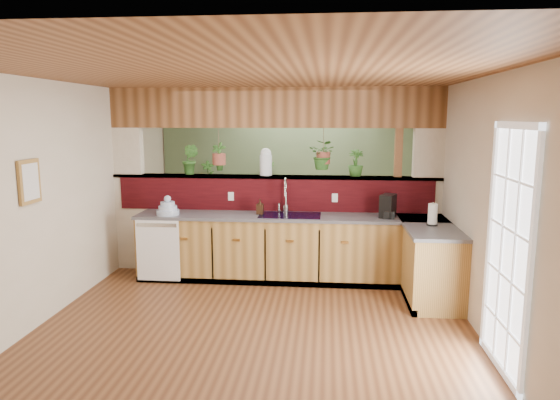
# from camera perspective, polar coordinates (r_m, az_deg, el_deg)

# --- Properties ---
(ground) EXTENTS (4.60, 7.00, 0.01)m
(ground) POSITION_cam_1_polar(r_m,az_deg,el_deg) (6.02, -2.01, -11.95)
(ground) COLOR brown
(ground) RESTS_ON ground
(ceiling) EXTENTS (4.60, 7.00, 0.01)m
(ceiling) POSITION_cam_1_polar(r_m,az_deg,el_deg) (5.62, -2.17, 13.56)
(ceiling) COLOR brown
(ceiling) RESTS_ON ground
(wall_back) EXTENTS (4.60, 0.02, 2.60)m
(wall_back) POSITION_cam_1_polar(r_m,az_deg,el_deg) (9.13, 0.74, 3.82)
(wall_back) COLOR beige
(wall_back) RESTS_ON ground
(wall_front) EXTENTS (4.60, 0.02, 2.60)m
(wall_front) POSITION_cam_1_polar(r_m,az_deg,el_deg) (2.36, -13.38, -13.13)
(wall_front) COLOR beige
(wall_front) RESTS_ON ground
(wall_left) EXTENTS (0.02, 7.00, 2.60)m
(wall_left) POSITION_cam_1_polar(r_m,az_deg,el_deg) (6.39, -22.99, 0.63)
(wall_left) COLOR beige
(wall_left) RESTS_ON ground
(wall_right) EXTENTS (0.02, 7.00, 2.60)m
(wall_right) POSITION_cam_1_polar(r_m,az_deg,el_deg) (5.85, 20.87, 0.01)
(wall_right) COLOR beige
(wall_right) RESTS_ON ground
(pass_through_partition) EXTENTS (4.60, 0.21, 2.60)m
(pass_through_partition) POSITION_cam_1_polar(r_m,az_deg,el_deg) (7.02, -0.43, 1.21)
(pass_through_partition) COLOR beige
(pass_through_partition) RESTS_ON ground
(pass_through_ledge) EXTENTS (4.60, 0.21, 0.04)m
(pass_through_ledge) POSITION_cam_1_polar(r_m,az_deg,el_deg) (7.00, -0.67, 2.67)
(pass_through_ledge) COLOR brown
(pass_through_ledge) RESTS_ON ground
(header_beam) EXTENTS (4.60, 0.15, 0.55)m
(header_beam) POSITION_cam_1_polar(r_m,az_deg,el_deg) (6.95, -0.68, 10.51)
(header_beam) COLOR brown
(header_beam) RESTS_ON ground
(sage_backwall) EXTENTS (4.55, 0.02, 2.55)m
(sage_backwall) POSITION_cam_1_polar(r_m,az_deg,el_deg) (9.11, 0.73, 3.80)
(sage_backwall) COLOR #5A724E
(sage_backwall) RESTS_ON ground
(countertop) EXTENTS (4.14, 1.52, 0.90)m
(countertop) POSITION_cam_1_polar(r_m,az_deg,el_deg) (6.66, 6.12, -5.81)
(countertop) COLOR olive
(countertop) RESTS_ON ground
(dishwasher) EXTENTS (0.58, 0.03, 0.82)m
(dishwasher) POSITION_cam_1_polar(r_m,az_deg,el_deg) (6.83, -13.78, -5.59)
(dishwasher) COLOR white
(dishwasher) RESTS_ON ground
(navy_sink) EXTENTS (0.82, 0.50, 0.18)m
(navy_sink) POSITION_cam_1_polar(r_m,az_deg,el_deg) (6.70, 1.13, -2.41)
(navy_sink) COLOR black
(navy_sink) RESTS_ON countertop
(french_door) EXTENTS (0.06, 1.02, 2.16)m
(french_door) POSITION_cam_1_polar(r_m,az_deg,el_deg) (4.67, 24.55, -5.62)
(french_door) COLOR white
(french_door) RESTS_ON ground
(framed_print) EXTENTS (0.04, 0.35, 0.45)m
(framed_print) POSITION_cam_1_polar(r_m,az_deg,el_deg) (5.66, -26.71, 1.88)
(framed_print) COLOR olive
(framed_print) RESTS_ON wall_left
(faucet) EXTENTS (0.22, 0.22, 0.49)m
(faucet) POSITION_cam_1_polar(r_m,az_deg,el_deg) (6.79, 0.61, 0.72)
(faucet) COLOR #B7B7B2
(faucet) RESTS_ON countertop
(dish_stack) EXTENTS (0.30, 0.30, 0.26)m
(dish_stack) POSITION_cam_1_polar(r_m,az_deg,el_deg) (6.85, -12.70, -0.99)
(dish_stack) COLOR #A7B9D8
(dish_stack) RESTS_ON countertop
(soap_dispenser) EXTENTS (0.09, 0.09, 0.20)m
(soap_dispenser) POSITION_cam_1_polar(r_m,az_deg,el_deg) (6.74, -2.30, -0.76)
(soap_dispenser) COLOR #352113
(soap_dispenser) RESTS_ON countertop
(coffee_maker) EXTENTS (0.16, 0.27, 0.30)m
(coffee_maker) POSITION_cam_1_polar(r_m,az_deg,el_deg) (6.65, 12.23, -0.79)
(coffee_maker) COLOR black
(coffee_maker) RESTS_ON countertop
(paper_towel) EXTENTS (0.13, 0.13, 0.28)m
(paper_towel) POSITION_cam_1_polar(r_m,az_deg,el_deg) (6.31, 17.04, -1.64)
(paper_towel) COLOR black
(paper_towel) RESTS_ON countertop
(glass_jar) EXTENTS (0.17, 0.17, 0.38)m
(glass_jar) POSITION_cam_1_polar(r_m,az_deg,el_deg) (6.99, -1.63, 4.40)
(glass_jar) COLOR silver
(glass_jar) RESTS_ON pass_through_ledge
(ledge_plant_left) EXTENTS (0.28, 0.25, 0.43)m
(ledge_plant_left) POSITION_cam_1_polar(r_m,az_deg,el_deg) (7.20, -10.20, 4.59)
(ledge_plant_left) COLOR #28541D
(ledge_plant_left) RESTS_ON pass_through_ledge
(ledge_plant_right) EXTENTS (0.23, 0.23, 0.37)m
(ledge_plant_right) POSITION_cam_1_polar(r_m,az_deg,el_deg) (6.95, 8.65, 4.21)
(ledge_plant_right) COLOR #28541D
(ledge_plant_right) RESTS_ON pass_through_ledge
(hanging_plant_a) EXTENTS (0.24, 0.19, 0.52)m
(hanging_plant_a) POSITION_cam_1_polar(r_m,az_deg,el_deg) (7.09, -7.01, 5.97)
(hanging_plant_a) COLOR brown
(hanging_plant_a) RESTS_ON header_beam
(hanging_plant_b) EXTENTS (0.46, 0.43, 0.53)m
(hanging_plant_b) POSITION_cam_1_polar(r_m,az_deg,el_deg) (6.92, 4.99, 6.61)
(hanging_plant_b) COLOR brown
(hanging_plant_b) RESTS_ON header_beam
(shelving_console) EXTENTS (1.42, 0.88, 0.93)m
(shelving_console) POSITION_cam_1_polar(r_m,az_deg,el_deg) (9.10, -4.54, -1.32)
(shelving_console) COLOR black
(shelving_console) RESTS_ON ground
(shelf_plant_a) EXTENTS (0.28, 0.23, 0.46)m
(shelf_plant_a) POSITION_cam_1_polar(r_m,az_deg,el_deg) (9.12, -8.25, 3.03)
(shelf_plant_a) COLOR #28541D
(shelf_plant_a) RESTS_ON shelving_console
(shelf_plant_b) EXTENTS (0.30, 0.30, 0.47)m
(shelf_plant_b) POSITION_cam_1_polar(r_m,az_deg,el_deg) (8.93, -1.50, 3.02)
(shelf_plant_b) COLOR #28541D
(shelf_plant_b) RESTS_ON shelving_console
(floor_plant) EXTENTS (0.66, 0.59, 0.68)m
(floor_plant) POSITION_cam_1_polar(r_m,az_deg,el_deg) (8.20, 9.36, -3.76)
(floor_plant) COLOR #28541D
(floor_plant) RESTS_ON ground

